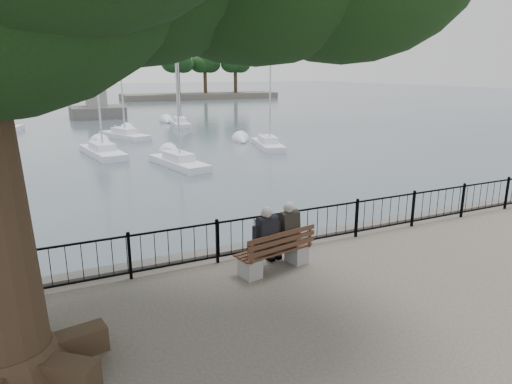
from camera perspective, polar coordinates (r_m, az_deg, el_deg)
harbor at (r=11.85m, az=-1.06°, el=-9.29°), size 260.00×260.00×1.20m
railing at (r=11.03m, az=0.00°, el=-5.23°), size 22.06×0.06×1.00m
bench at (r=10.34m, az=2.45°, el=-7.95°), size 1.93×0.89×0.98m
person_left at (r=10.12m, az=0.85°, el=-6.19°), size 0.53×0.82×1.55m
person_right at (r=10.48m, az=3.57°, el=-5.46°), size 0.53×0.82×1.55m
lion_monument at (r=57.24m, az=-19.36°, el=10.92°), size 5.86×5.86×8.67m
sailboat_b at (r=31.41m, az=-18.65°, el=4.97°), size 2.42×5.93×12.25m
sailboat_c at (r=26.73m, az=-9.63°, el=3.79°), size 2.39×5.37×9.35m
sailboat_d at (r=32.98m, az=1.51°, el=6.09°), size 2.60×5.31×9.43m
sailboat_f at (r=39.13m, az=-16.11°, el=6.94°), size 3.46×5.66×10.36m
sailboat_g at (r=47.04m, az=-9.51°, el=8.58°), size 2.23×5.57×10.50m
sailboat_h at (r=46.21m, az=-29.01°, el=6.92°), size 3.23×6.19×14.28m
far_shore at (r=91.38m, az=-6.54°, el=13.99°), size 30.00×8.60×9.18m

